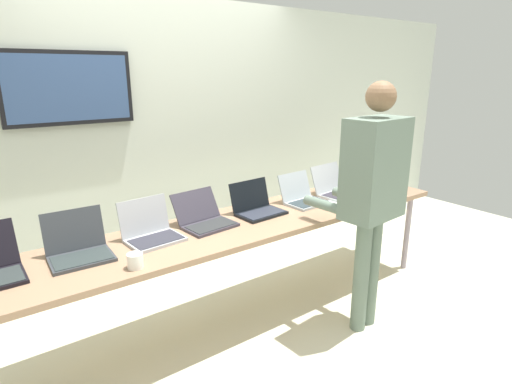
{
  "coord_description": "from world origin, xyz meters",
  "views": [
    {
      "loc": [
        -1.59,
        -2.32,
        1.82
      ],
      "look_at": [
        0.12,
        0.0,
        0.97
      ],
      "focal_mm": 29.01,
      "sensor_mm": 36.0,
      "label": 1
    }
  ],
  "objects_px": {
    "workbench": "(243,227)",
    "laptop_station_4": "(257,206)",
    "equipment_box": "(374,166)",
    "laptop_station_5": "(303,196)",
    "coffee_mug": "(135,261)",
    "laptop_station_2": "(151,231)",
    "laptop_station_1": "(79,248)",
    "person": "(372,186)",
    "laptop_station_6": "(336,188)",
    "laptop_station_3": "(205,218)"
  },
  "relations": [
    {
      "from": "workbench",
      "to": "laptop_station_4",
      "type": "height_order",
      "value": "laptop_station_4"
    },
    {
      "from": "equipment_box",
      "to": "laptop_station_5",
      "type": "xyz_separation_m",
      "value": [
        -0.88,
        0.01,
        -0.14
      ]
    },
    {
      "from": "coffee_mug",
      "to": "laptop_station_5",
      "type": "bearing_deg",
      "value": 11.9
    },
    {
      "from": "laptop_station_2",
      "to": "laptop_station_4",
      "type": "height_order",
      "value": "laptop_station_2"
    },
    {
      "from": "laptop_station_2",
      "to": "laptop_station_1",
      "type": "bearing_deg",
      "value": -179.75
    },
    {
      "from": "equipment_box",
      "to": "laptop_station_4",
      "type": "distance_m",
      "value": 1.35
    },
    {
      "from": "workbench",
      "to": "person",
      "type": "distance_m",
      "value": 0.96
    },
    {
      "from": "laptop_station_1",
      "to": "laptop_station_6",
      "type": "distance_m",
      "value": 2.16
    },
    {
      "from": "laptop_station_1",
      "to": "laptop_station_4",
      "type": "relative_size",
      "value": 0.95
    },
    {
      "from": "workbench",
      "to": "laptop_station_5",
      "type": "relative_size",
      "value": 10.45
    },
    {
      "from": "person",
      "to": "laptop_station_6",
      "type": "bearing_deg",
      "value": 59.67
    },
    {
      "from": "laptop_station_4",
      "to": "coffee_mug",
      "type": "relative_size",
      "value": 4.22
    },
    {
      "from": "laptop_station_2",
      "to": "laptop_station_3",
      "type": "relative_size",
      "value": 0.93
    },
    {
      "from": "laptop_station_1",
      "to": "person",
      "type": "height_order",
      "value": "person"
    },
    {
      "from": "workbench",
      "to": "laptop_station_3",
      "type": "distance_m",
      "value": 0.29
    },
    {
      "from": "workbench",
      "to": "laptop_station_3",
      "type": "height_order",
      "value": "laptop_station_3"
    },
    {
      "from": "laptop_station_1",
      "to": "laptop_station_6",
      "type": "height_order",
      "value": "laptop_station_1"
    },
    {
      "from": "workbench",
      "to": "laptop_station_2",
      "type": "xyz_separation_m",
      "value": [
        -0.66,
        0.08,
        0.1
      ]
    },
    {
      "from": "coffee_mug",
      "to": "laptop_station_4",
      "type": "bearing_deg",
      "value": 17.26
    },
    {
      "from": "workbench",
      "to": "laptop_station_5",
      "type": "xyz_separation_m",
      "value": [
        0.65,
        0.08,
        0.1
      ]
    },
    {
      "from": "laptop_station_2",
      "to": "laptop_station_6",
      "type": "relative_size",
      "value": 0.9
    },
    {
      "from": "workbench",
      "to": "person",
      "type": "relative_size",
      "value": 2.04
    },
    {
      "from": "person",
      "to": "coffee_mug",
      "type": "height_order",
      "value": "person"
    },
    {
      "from": "laptop_station_2",
      "to": "person",
      "type": "relative_size",
      "value": 0.2
    },
    {
      "from": "laptop_station_1",
      "to": "person",
      "type": "distance_m",
      "value": 1.9
    },
    {
      "from": "person",
      "to": "workbench",
      "type": "bearing_deg",
      "value": 135.74
    },
    {
      "from": "laptop_station_4",
      "to": "laptop_station_6",
      "type": "distance_m",
      "value": 0.86
    },
    {
      "from": "laptop_station_2",
      "to": "person",
      "type": "xyz_separation_m",
      "value": [
        1.3,
        -0.7,
        0.24
      ]
    },
    {
      "from": "laptop_station_1",
      "to": "person",
      "type": "relative_size",
      "value": 0.2
    },
    {
      "from": "laptop_station_5",
      "to": "laptop_station_6",
      "type": "xyz_separation_m",
      "value": [
        0.4,
        0.01,
        0.0
      ]
    },
    {
      "from": "laptop_station_4",
      "to": "laptop_station_5",
      "type": "relative_size",
      "value": 1.08
    },
    {
      "from": "laptop_station_6",
      "to": "coffee_mug",
      "type": "relative_size",
      "value": 4.52
    },
    {
      "from": "laptop_station_4",
      "to": "person",
      "type": "relative_size",
      "value": 0.21
    },
    {
      "from": "laptop_station_4",
      "to": "laptop_station_3",
      "type": "bearing_deg",
      "value": 178.28
    },
    {
      "from": "laptop_station_2",
      "to": "laptop_station_6",
      "type": "bearing_deg",
      "value": 0.08
    },
    {
      "from": "laptop_station_2",
      "to": "coffee_mug",
      "type": "bearing_deg",
      "value": -124.95
    },
    {
      "from": "laptop_station_6",
      "to": "laptop_station_1",
      "type": "bearing_deg",
      "value": -179.89
    },
    {
      "from": "laptop_station_3",
      "to": "workbench",
      "type": "bearing_deg",
      "value": -21.33
    },
    {
      "from": "laptop_station_6",
      "to": "laptop_station_5",
      "type": "bearing_deg",
      "value": -178.98
    },
    {
      "from": "workbench",
      "to": "laptop_station_2",
      "type": "relative_size",
      "value": 10.0
    },
    {
      "from": "laptop_station_1",
      "to": "laptop_station_2",
      "type": "bearing_deg",
      "value": 0.25
    },
    {
      "from": "equipment_box",
      "to": "laptop_station_4",
      "type": "xyz_separation_m",
      "value": [
        -1.34,
        0.02,
        -0.14
      ]
    },
    {
      "from": "laptop_station_5",
      "to": "equipment_box",
      "type": "bearing_deg",
      "value": -0.82
    },
    {
      "from": "laptop_station_1",
      "to": "laptop_station_5",
      "type": "xyz_separation_m",
      "value": [
        1.76,
        -0.0,
        -0.01
      ]
    },
    {
      "from": "equipment_box",
      "to": "laptop_station_1",
      "type": "distance_m",
      "value": 2.64
    },
    {
      "from": "equipment_box",
      "to": "laptop_station_6",
      "type": "relative_size",
      "value": 1.09
    },
    {
      "from": "equipment_box",
      "to": "laptop_station_3",
      "type": "height_order",
      "value": "equipment_box"
    },
    {
      "from": "laptop_station_1",
      "to": "workbench",
      "type": "bearing_deg",
      "value": -4.05
    },
    {
      "from": "laptop_station_3",
      "to": "coffee_mug",
      "type": "height_order",
      "value": "laptop_station_3"
    },
    {
      "from": "workbench",
      "to": "laptop_station_1",
      "type": "relative_size",
      "value": 10.19
    }
  ]
}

